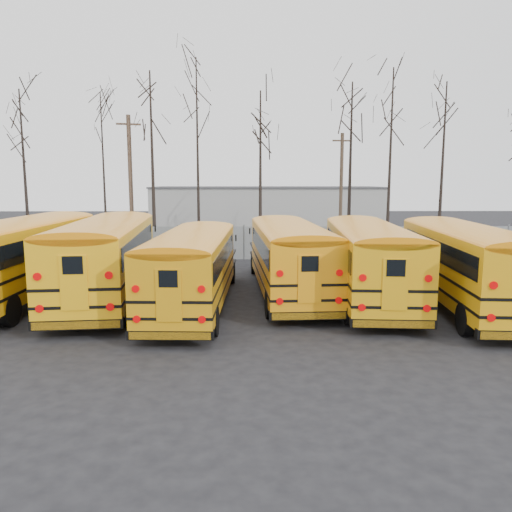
{
  "coord_description": "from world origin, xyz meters",
  "views": [
    {
      "loc": [
        0.42,
        -17.85,
        4.74
      ],
      "look_at": [
        0.63,
        2.82,
        1.6
      ],
      "focal_mm": 35.0,
      "sensor_mm": 36.0,
      "label": 1
    }
  ],
  "objects_px": {
    "bus_f": "(465,258)",
    "bus_a": "(23,252)",
    "bus_e": "(368,255)",
    "utility_pole_left": "(131,182)",
    "bus_c": "(193,262)",
    "bus_b": "(107,252)",
    "bus_d": "(289,252)",
    "utility_pole_right": "(341,188)"
  },
  "relations": [
    {
      "from": "bus_f",
      "to": "bus_a",
      "type": "bearing_deg",
      "value": 179.51
    },
    {
      "from": "bus_e",
      "to": "utility_pole_left",
      "type": "distance_m",
      "value": 19.19
    },
    {
      "from": "bus_c",
      "to": "bus_e",
      "type": "distance_m",
      "value": 6.88
    },
    {
      "from": "bus_c",
      "to": "bus_b",
      "type": "bearing_deg",
      "value": 160.29
    },
    {
      "from": "bus_a",
      "to": "bus_c",
      "type": "relative_size",
      "value": 1.11
    },
    {
      "from": "bus_a",
      "to": "bus_b",
      "type": "bearing_deg",
      "value": -0.95
    },
    {
      "from": "bus_b",
      "to": "bus_d",
      "type": "distance_m",
      "value": 7.31
    },
    {
      "from": "bus_d",
      "to": "bus_f",
      "type": "xyz_separation_m",
      "value": [
        6.44,
        -2.06,
        0.04
      ]
    },
    {
      "from": "bus_a",
      "to": "utility_pole_right",
      "type": "distance_m",
      "value": 23.45
    },
    {
      "from": "bus_e",
      "to": "bus_f",
      "type": "xyz_separation_m",
      "value": [
        3.37,
        -1.16,
        0.02
      ]
    },
    {
      "from": "bus_d",
      "to": "bus_e",
      "type": "distance_m",
      "value": 3.2
    },
    {
      "from": "bus_b",
      "to": "utility_pole_right",
      "type": "bearing_deg",
      "value": 49.03
    },
    {
      "from": "bus_c",
      "to": "bus_a",
      "type": "bearing_deg",
      "value": 169.67
    },
    {
      "from": "bus_c",
      "to": "utility_pole_right",
      "type": "bearing_deg",
      "value": 66.74
    },
    {
      "from": "bus_e",
      "to": "bus_d",
      "type": "bearing_deg",
      "value": 167.66
    },
    {
      "from": "bus_c",
      "to": "utility_pole_left",
      "type": "distance_m",
      "value": 16.75
    },
    {
      "from": "bus_c",
      "to": "bus_d",
      "type": "height_order",
      "value": "bus_d"
    },
    {
      "from": "bus_a",
      "to": "bus_b",
      "type": "height_order",
      "value": "bus_a"
    },
    {
      "from": "bus_e",
      "to": "bus_f",
      "type": "bearing_deg",
      "value": -15.04
    },
    {
      "from": "bus_c",
      "to": "bus_f",
      "type": "distance_m",
      "value": 10.14
    },
    {
      "from": "utility_pole_left",
      "to": "bus_d",
      "type": "bearing_deg",
      "value": -71.01
    },
    {
      "from": "bus_b",
      "to": "bus_d",
      "type": "relative_size",
      "value": 1.07
    },
    {
      "from": "bus_a",
      "to": "bus_d",
      "type": "relative_size",
      "value": 1.06
    },
    {
      "from": "bus_a",
      "to": "bus_d",
      "type": "bearing_deg",
      "value": 3.96
    },
    {
      "from": "bus_f",
      "to": "utility_pole_left",
      "type": "distance_m",
      "value": 22.34
    },
    {
      "from": "utility_pole_right",
      "to": "bus_f",
      "type": "bearing_deg",
      "value": -91.66
    },
    {
      "from": "bus_a",
      "to": "bus_c",
      "type": "xyz_separation_m",
      "value": [
        6.95,
        -1.49,
        -0.2
      ]
    },
    {
      "from": "bus_d",
      "to": "bus_f",
      "type": "height_order",
      "value": "bus_f"
    },
    {
      "from": "utility_pole_right",
      "to": "bus_d",
      "type": "bearing_deg",
      "value": -112.84
    },
    {
      "from": "bus_b",
      "to": "utility_pole_left",
      "type": "xyz_separation_m",
      "value": [
        -2.3,
        14.0,
        2.67
      ]
    },
    {
      "from": "bus_b",
      "to": "bus_d",
      "type": "bearing_deg",
      "value": 0.24
    },
    {
      "from": "bus_d",
      "to": "utility_pole_left",
      "type": "xyz_separation_m",
      "value": [
        -9.58,
        13.27,
        2.8
      ]
    },
    {
      "from": "bus_a",
      "to": "bus_b",
      "type": "relative_size",
      "value": 0.99
    },
    {
      "from": "bus_a",
      "to": "bus_e",
      "type": "bearing_deg",
      "value": -0.56
    },
    {
      "from": "bus_b",
      "to": "bus_f",
      "type": "height_order",
      "value": "bus_b"
    },
    {
      "from": "bus_b",
      "to": "utility_pole_left",
      "type": "relative_size",
      "value": 1.34
    },
    {
      "from": "bus_a",
      "to": "utility_pole_left",
      "type": "distance_m",
      "value": 14.21
    },
    {
      "from": "bus_e",
      "to": "utility_pole_right",
      "type": "xyz_separation_m",
      "value": [
        2.01,
        17.51,
        2.34
      ]
    },
    {
      "from": "bus_c",
      "to": "bus_f",
      "type": "relative_size",
      "value": 0.93
    },
    {
      "from": "bus_c",
      "to": "utility_pole_left",
      "type": "xyz_separation_m",
      "value": [
        -5.88,
        15.41,
        2.87
      ]
    },
    {
      "from": "bus_f",
      "to": "utility_pole_right",
      "type": "height_order",
      "value": "utility_pole_right"
    },
    {
      "from": "bus_b",
      "to": "utility_pole_left",
      "type": "bearing_deg",
      "value": 93.83
    }
  ]
}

